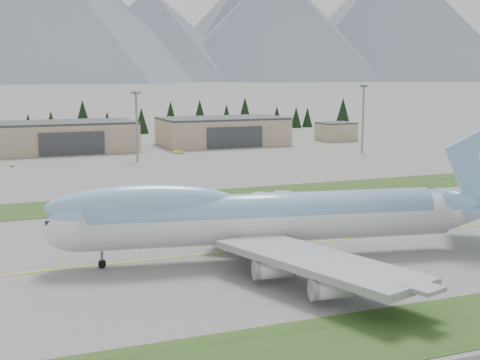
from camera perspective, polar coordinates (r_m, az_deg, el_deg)
name	(u,v)px	position (r m, az deg, el deg)	size (l,w,h in m)	color
ground	(287,245)	(110.15, 4.01, -5.60)	(7000.00, 7000.00, 0.00)	#605F5D
grass_strip_near	(436,326)	(79.42, 16.37, -11.86)	(400.00, 14.00, 0.08)	#2A491A
grass_strip_far	(199,198)	(150.89, -3.50, -1.57)	(400.00, 18.00, 0.08)	#2A491A
taxiway_line_main	(287,245)	(110.15, 4.01, -5.60)	(400.00, 0.40, 0.02)	yellow
boeing_747_freighter	(266,217)	(100.99, 2.24, -3.15)	(74.99, 63.38, 19.66)	silver
hangar_center	(67,136)	(248.64, -14.57, 3.62)	(48.00, 26.60, 10.80)	tan
hangar_right	(223,131)	(263.16, -1.49, 4.20)	(48.00, 26.60, 10.80)	tan
control_shed	(336,131)	(283.01, 8.20, 4.13)	(14.00, 12.00, 7.60)	tan
floodlight_masts	(35,114)	(207.09, -17.12, 5.42)	(184.20, 10.88, 23.97)	gray
service_vehicle_a	(12,166)	(213.33, -18.88, 1.10)	(1.23, 3.05, 1.04)	white
service_vehicle_b	(179,154)	(234.95, -5.24, 2.25)	(1.31, 3.72, 1.22)	yellow
service_vehicle_c	(266,146)	(259.99, 2.23, 2.94)	(1.61, 3.96, 1.15)	#B9BABF
conifer_belt	(82,120)	(311.42, -13.34, 5.02)	(271.22, 14.93, 16.40)	black
mountain_ridge_rear	(17,17)	(3011.69, -18.49, 13.05)	(4558.13, 1063.74, 531.87)	slate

